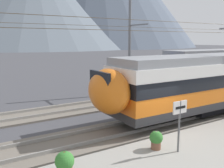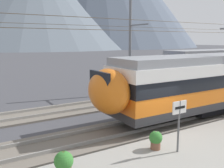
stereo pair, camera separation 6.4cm
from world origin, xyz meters
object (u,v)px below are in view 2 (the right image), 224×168
at_px(platform_sign, 179,115).
at_px(potted_plant_platform_edge, 64,163).
at_px(catenary_mast_far_side, 131,45).
at_px(potted_plant_by_shelter, 156,139).

xyz_separation_m(platform_sign, potted_plant_platform_edge, (-4.58, 0.57, -1.05)).
xyz_separation_m(catenary_mast_far_side, platform_sign, (-5.65, -11.18, -2.47)).
bearing_deg(catenary_mast_far_side, potted_plant_platform_edge, -133.95).
height_order(catenary_mast_far_side, platform_sign, catenary_mast_far_side).
xyz_separation_m(catenary_mast_far_side, potted_plant_by_shelter, (-6.24, -10.53, -3.57)).
bearing_deg(platform_sign, catenary_mast_far_side, 63.21).
distance_m(catenary_mast_far_side, potted_plant_platform_edge, 15.15).
height_order(platform_sign, potted_plant_by_shelter, platform_sign).
height_order(catenary_mast_far_side, potted_plant_platform_edge, catenary_mast_far_side).
height_order(potted_plant_platform_edge, potted_plant_by_shelter, potted_plant_platform_edge).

